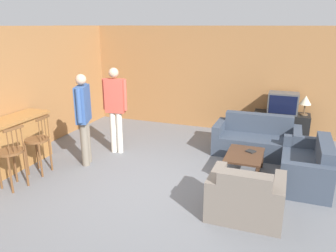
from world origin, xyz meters
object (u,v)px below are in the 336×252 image
object	(u,v)px
armchair_near	(245,198)
tv_unit	(281,126)
loveseat_right	(308,167)
person_by_window	(115,105)
bar_chair_mid	(38,143)
couch_far	(256,140)
bar_chair_near	(11,156)
book_on_table	(251,151)
table_lamp	(306,101)
person_by_counter	(84,115)
coffee_table	(244,157)
tv	(283,103)

from	to	relation	value
armchair_near	tv_unit	bearing A→B (deg)	84.90
loveseat_right	person_by_window	bearing A→B (deg)	178.47
bar_chair_mid	couch_far	bearing A→B (deg)	33.33
bar_chair_near	bar_chair_mid	world-z (taller)	same
book_on_table	person_by_window	bearing A→B (deg)	179.96
table_lamp	person_by_counter	distance (m)	4.86
bar_chair_near	coffee_table	world-z (taller)	bar_chair_near
book_on_table	person_by_counter	xyz separation A→B (m)	(-3.04, -0.74, 0.59)
bar_chair_near	couch_far	size ratio (longest dim) A/B	0.63
bar_chair_near	loveseat_right	distance (m)	4.97
armchair_near	loveseat_right	world-z (taller)	armchair_near
coffee_table	armchair_near	bearing A→B (deg)	-81.45
couch_far	book_on_table	bearing A→B (deg)	-90.37
table_lamp	armchair_near	bearing A→B (deg)	-102.39
tv	person_by_counter	bearing A→B (deg)	-141.18
armchair_near	tv_unit	distance (m)	3.64
tv_unit	tv	world-z (taller)	tv
bar_chair_near	tv_unit	size ratio (longest dim) A/B	0.87
tv_unit	tv	distance (m)	0.57
armchair_near	table_lamp	xyz separation A→B (m)	(0.80, 3.62, 0.69)
armchair_near	table_lamp	bearing A→B (deg)	77.61
tv	table_lamp	bearing A→B (deg)	0.37
bar_chair_near	person_by_window	world-z (taller)	person_by_window
couch_far	person_by_counter	size ratio (longest dim) A/B	0.98
bar_chair_near	tv_unit	xyz separation A→B (m)	(4.05, 4.09, -0.25)
couch_far	coffee_table	distance (m)	1.13
book_on_table	coffee_table	bearing A→B (deg)	-119.90
bar_chair_near	loveseat_right	size ratio (longest dim) A/B	0.71
tv	person_by_counter	world-z (taller)	person_by_counter
couch_far	person_by_window	size ratio (longest dim) A/B	0.96
bar_chair_near	bar_chair_mid	xyz separation A→B (m)	(0.00, 0.62, 0.00)
tv	person_by_window	world-z (taller)	person_by_window
person_by_counter	armchair_near	bearing A→B (deg)	-14.40
bar_chair_mid	bar_chair_near	bearing A→B (deg)	-90.02
bar_chair_near	coffee_table	size ratio (longest dim) A/B	1.19
tv_unit	bar_chair_near	bearing A→B (deg)	-134.72
couch_far	person_by_counter	world-z (taller)	person_by_counter
tv	person_by_window	distance (m)	3.84
bar_chair_mid	tv_unit	size ratio (longest dim) A/B	0.87
coffee_table	book_on_table	xyz separation A→B (m)	(0.09, 0.15, 0.07)
coffee_table	person_by_window	bearing A→B (deg)	176.73
person_by_window	person_by_counter	bearing A→B (deg)	-109.48
bar_chair_near	armchair_near	size ratio (longest dim) A/B	1.05
couch_far	armchair_near	size ratio (longest dim) A/B	1.68
tv_unit	person_by_window	xyz separation A→B (m)	(-3.23, -2.07, 0.71)
couch_far	loveseat_right	size ratio (longest dim) A/B	1.13
coffee_table	couch_far	bearing A→B (deg)	85.24
tv_unit	tv	size ratio (longest dim) A/B	1.87
bar_chair_near	table_lamp	size ratio (longest dim) A/B	2.40
bar_chair_mid	tv	bearing A→B (deg)	40.58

